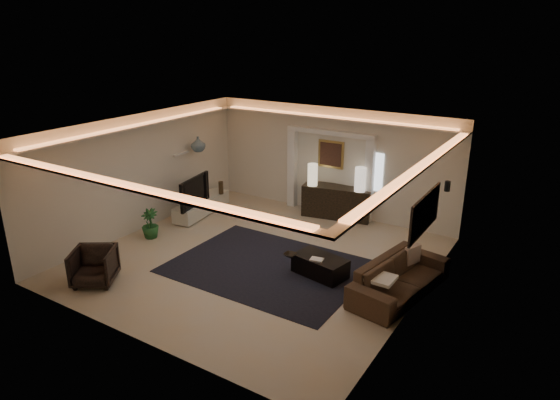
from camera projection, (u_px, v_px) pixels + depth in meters
The scene contains 33 objects.
floor at pixel (258, 259), 10.94m from camera, with size 7.00×7.00×0.00m, color #B0A492.
ceiling at pixel (256, 130), 9.98m from camera, with size 7.00×7.00×0.00m, color white.
wall_back at pixel (331, 161), 13.26m from camera, with size 7.00×7.00×0.00m, color beige.
wall_front at pixel (129, 260), 7.67m from camera, with size 7.00×7.00×0.00m, color beige.
wall_left at pixel (141, 173), 12.22m from camera, with size 7.00×7.00×0.00m, color beige.
wall_right at pixel (420, 232), 8.70m from camera, with size 7.00×7.00×0.00m, color beige.
cove_soffit at pixel (256, 143), 10.07m from camera, with size 7.00×7.00×0.04m, color silver.
daylight_slit at pixel (378, 173), 12.60m from camera, with size 0.25×0.03×1.00m, color white.
area_rug at pixel (268, 267), 10.58m from camera, with size 4.00×3.00×0.01m, color black.
pilaster_left at pixel (292, 168), 13.87m from camera, with size 0.22×0.20×2.20m, color silver.
pilaster_right at pixel (369, 181), 12.72m from camera, with size 0.22×0.20×2.20m, color silver.
alcove_header at pixel (330, 132), 12.91m from camera, with size 2.52×0.20×0.12m, color silver.
painting_frame at pixel (331, 154), 13.17m from camera, with size 0.74×0.04×0.74m, color tan.
painting_canvas at pixel (330, 154), 13.15m from camera, with size 0.62×0.02×0.62m, color #4C2D1E.
art_panel_frame at pixel (425, 213), 8.88m from camera, with size 0.04×1.64×0.74m, color black.
art_panel_gold at pixel (424, 213), 8.89m from camera, with size 0.02×1.50×0.62m, color tan.
wall_sconce at pixel (447, 186), 10.44m from camera, with size 0.12×0.12×0.22m, color black.
wall_niche at pixel (181, 154), 13.24m from camera, with size 0.10×0.55×0.04m, color silver.
console at pixel (337, 203), 13.23m from camera, with size 1.83×0.57×0.92m, color black.
lamp_left at pixel (313, 177), 13.12m from camera, with size 0.27×0.27×0.59m, color #F9E5B7.
lamp_right at pixel (360, 183), 12.65m from camera, with size 0.28×0.28×0.63m, color beige.
media_ledge at pixel (202, 206), 13.53m from camera, with size 0.52×2.07×0.39m, color beige.
tv at pixel (190, 190), 12.89m from camera, with size 0.18×1.35×0.78m, color black.
figurine at pixel (221, 186), 13.83m from camera, with size 0.13×0.13×0.36m, color #42341F.
ginger_jar at pixel (198, 144), 13.32m from camera, with size 0.39×0.39×0.41m, color slate.
plant at pixel (150, 224), 11.95m from camera, with size 0.41×0.41×0.72m, color #205624.
sofa at pixel (400, 278), 9.41m from camera, with size 0.93×2.39×0.70m, color black.
throw_blanket at pixel (379, 278), 9.00m from camera, with size 0.59×0.48×0.06m, color beige.
throw_pillow at pixel (413, 255), 9.91m from camera, with size 0.11×0.38×0.38m, color tan.
coffee_table at pixel (320, 266), 10.19m from camera, with size 1.10×0.60×0.41m, color #2C2217.
bowl at pixel (290, 255), 10.14m from camera, with size 0.26×0.26×0.06m, color black.
magazine at pixel (317, 259), 9.98m from camera, with size 0.26×0.19×0.03m, color beige.
armchair at pixel (94, 266), 9.81m from camera, with size 0.79×0.81×0.74m, color #332918.
Camera 1 is at (5.68, -8.11, 4.88)m, focal length 31.71 mm.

